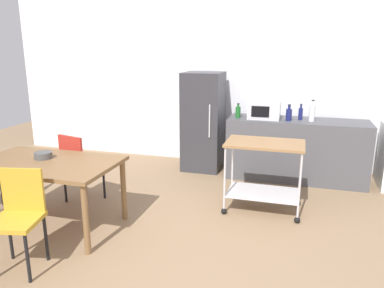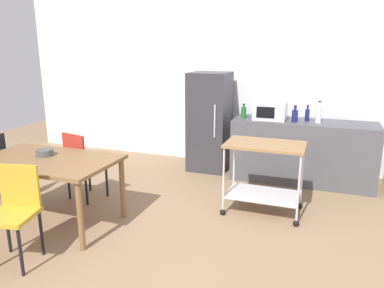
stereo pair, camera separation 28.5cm
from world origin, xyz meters
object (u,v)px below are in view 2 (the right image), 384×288
Objects in this scene: dining_table at (47,165)px; kitchen_cart at (264,166)px; chair_mustard at (14,208)px; bottle_soda at (295,115)px; fruit_bowl at (45,153)px; microwave at (270,111)px; chair_red at (82,161)px; bottle_sesame_oil at (319,114)px; bottle_wine at (307,115)px; refrigerator at (210,122)px; bottle_soy_sauce at (244,112)px.

kitchen_cart reaches higher than dining_table.
chair_mustard is at bearing -136.79° from kitchen_cart.
bottle_soda is 1.25× the size of fruit_bowl.
chair_mustard is at bearing -120.53° from microwave.
chair_mustard is 4.74× the size of fruit_bowl.
microwave reaches higher than chair_mustard.
bottle_sesame_oil is (2.77, 1.61, 0.51)m from chair_red.
microwave is 1.51× the size of bottle_sesame_oil.
dining_table is 0.79m from chair_mustard.
chair_mustard is 2.92× the size of bottle_sesame_oil.
chair_mustard is 3.71m from bottle_soda.
chair_red reaches higher than fruit_bowl.
chair_mustard is 3.89m from bottle_wine.
bottle_soda reaches higher than chair_red.
refrigerator is (1.14, 1.78, 0.26)m from chair_red.
microwave reaches higher than fruit_bowl.
bottle_soda is 0.32m from bottle_sesame_oil.
chair_red is (-0.06, 0.68, -0.15)m from dining_table.
fruit_bowl reaches higher than dining_table.
bottle_soy_sauce is at bearing 113.60° from kitchen_cart.
chair_red is at bearing 94.77° from dining_table.
bottle_soda is (2.15, 2.98, 0.47)m from chair_mustard.
chair_red is at bearing -122.60° from refrigerator.
bottle_wine is at bearing 40.72° from fruit_bowl.
bottle_soda is at bearing -8.59° from refrigerator.
bottle_soda is (2.40, 2.25, 0.32)m from dining_table.
bottle_soda reaches higher than bottle_soy_sauce.
kitchen_cart is at bearing -83.42° from microwave.
fruit_bowl is at bearing -133.76° from microwave.
bottle_soy_sauce is 0.92× the size of bottle_soda.
bottle_sesame_oil reaches higher than bottle_soda.
kitchen_cart is 1.39m from bottle_sesame_oil.
refrigerator is 7.23× the size of bottle_soy_sauce.
chair_mustard is 3.83× the size of bottle_wine.
bottle_sesame_oil is (0.53, 1.20, 0.45)m from kitchen_cart.
chair_mustard is 0.57× the size of refrigerator.
bottle_soy_sauce is 0.39m from microwave.
bottle_soy_sauce is 2.82m from fruit_bowl.
bottle_sesame_oil is at bearing 0.15° from bottle_soy_sauce.
bottle_wine is 0.18m from bottle_sesame_oil.
refrigerator is at bearing -108.62° from chair_red.
bottle_sesame_oil is at bearing -2.10° from microwave.
microwave is 2.45× the size of fruit_bowl.
bottle_wine is (2.31, 3.10, 0.48)m from chair_mustard.
fruit_bowl is at bearing -156.18° from kitchen_cart.
chair_red reaches higher than kitchen_cart.
microwave is at bearing 48.59° from dining_table.
bottle_wine is (0.16, 0.11, 0.00)m from bottle_soda.
refrigerator reaches higher than bottle_sesame_oil.
bottle_sesame_oil reaches higher than bottle_wine.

